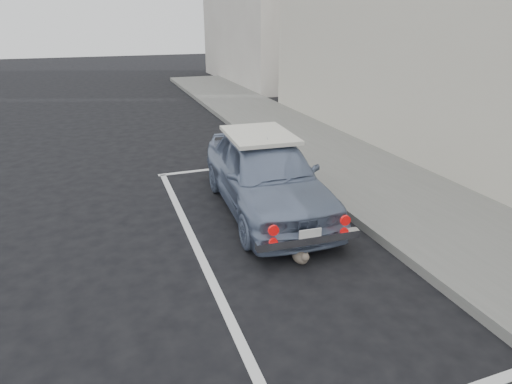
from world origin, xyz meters
TOP-DOWN VIEW (x-y plane):
  - ground at (0.00, 0.00)m, footprint 80.00×80.00m
  - sidewalk at (3.20, 2.00)m, footprint 2.80×40.00m
  - building_far at (6.35, 20.00)m, footprint 3.50×10.00m
  - pline_front at (0.50, 6.50)m, footprint 3.00×0.12m
  - pline_side at (-0.90, 3.00)m, footprint 0.12×7.00m
  - retro_coupe at (0.61, 4.02)m, footprint 1.84×4.12m
  - cat at (0.41, 2.10)m, footprint 0.23×0.45m

SIDE VIEW (x-z plane):
  - ground at x=0.00m, z-range 0.00..0.00m
  - pline_front at x=0.50m, z-range 0.00..0.01m
  - pline_side at x=-0.90m, z-range 0.00..0.01m
  - sidewalk at x=3.20m, z-range 0.00..0.15m
  - cat at x=0.41m, z-range -0.01..0.23m
  - retro_coupe at x=0.61m, z-range 0.01..1.38m
  - building_far at x=6.35m, z-range 0.00..8.00m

